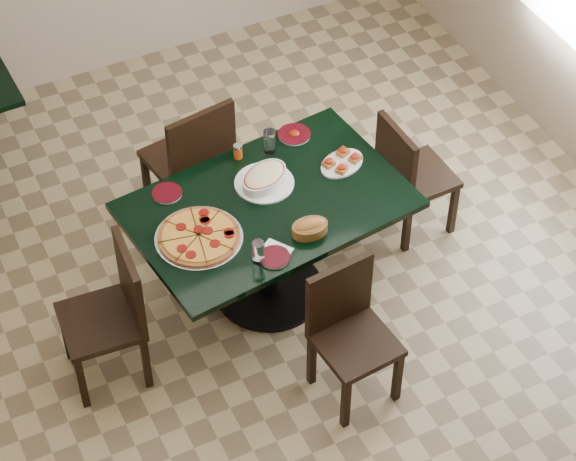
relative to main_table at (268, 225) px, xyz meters
name	(u,v)px	position (x,y,z in m)	size (l,w,h in m)	color
floor	(263,325)	(-0.15, -0.22, -0.57)	(5.50, 5.50, 0.00)	#8F7A52
main_table	(268,225)	(0.00, 0.00, 0.00)	(1.64, 1.17, 0.75)	black
chair_far	(194,157)	(-0.15, 0.74, -0.02)	(0.52, 0.52, 0.97)	black
chair_near	(348,326)	(0.10, -0.79, -0.09)	(0.44, 0.44, 0.86)	black
chair_right	(408,172)	(1.00, 0.12, -0.09)	(0.42, 0.42, 0.86)	black
chair_left	(114,309)	(-0.99, -0.15, -0.06)	(0.45, 0.45, 0.91)	black
pepperoni_pizza	(199,237)	(-0.45, -0.09, 0.20)	(0.48, 0.48, 0.04)	silver
lasagna_casserole	(264,178)	(0.05, 0.15, 0.23)	(0.36, 0.34, 0.09)	silver
bread_basket	(310,228)	(0.11, -0.31, 0.22)	(0.21, 0.15, 0.09)	brown
bruschetta_platter	(342,162)	(0.52, 0.10, 0.21)	(0.34, 0.29, 0.05)	silver
side_plate_near	(275,257)	(-0.15, -0.40, 0.19)	(0.17, 0.17, 0.02)	silver
side_plate_far_r	(294,134)	(0.38, 0.45, 0.19)	(0.19, 0.19, 0.03)	silver
side_plate_far_l	(167,193)	(-0.48, 0.31, 0.19)	(0.17, 0.17, 0.02)	silver
napkin_setting	(275,252)	(-0.13, -0.36, 0.18)	(0.22, 0.22, 0.01)	white
water_glass_a	(270,142)	(0.19, 0.38, 0.26)	(0.07, 0.07, 0.15)	white
water_glass_b	(258,252)	(-0.23, -0.38, 0.25)	(0.07, 0.07, 0.14)	white
pepper_shaker	(238,151)	(0.01, 0.42, 0.23)	(0.05, 0.05, 0.09)	#D55816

